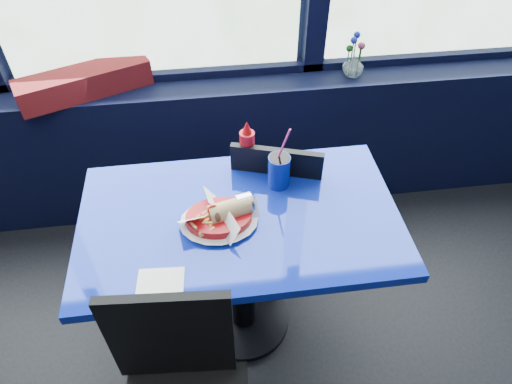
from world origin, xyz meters
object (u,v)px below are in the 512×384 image
at_px(planter_box, 85,82).
at_px(food_basket, 220,217).
at_px(soda_cup, 279,171).
at_px(chair_near_back, 264,198).
at_px(near_table, 241,247).
at_px(ketchup_bottle, 247,147).
at_px(flower_vase, 354,63).

bearing_deg(planter_box, food_basket, -79.04).
bearing_deg(food_basket, soda_cup, 46.15).
bearing_deg(chair_near_back, near_table, 84.59).
bearing_deg(food_basket, ketchup_bottle, 76.29).
height_order(flower_vase, ketchup_bottle, flower_vase).
height_order(chair_near_back, food_basket, chair_near_back).
bearing_deg(chair_near_back, planter_box, -15.76).
height_order(near_table, planter_box, planter_box).
bearing_deg(chair_near_back, food_basket, 76.56).
distance_m(chair_near_back, food_basket, 0.50).
bearing_deg(near_table, soda_cup, 41.56).
height_order(food_basket, ketchup_bottle, ketchup_bottle).
height_order(chair_near_back, soda_cup, soda_cup).
bearing_deg(planter_box, flower_vase, -22.59).
distance_m(chair_near_back, flower_vase, 0.83).
xyz_separation_m(near_table, planter_box, (-0.65, 0.85, 0.29)).
xyz_separation_m(planter_box, flower_vase, (1.32, -0.01, 0.01)).
bearing_deg(ketchup_bottle, food_basket, -114.06).
relative_size(chair_near_back, flower_vase, 3.85).
bearing_deg(chair_near_back, ketchup_bottle, 49.16).
bearing_deg(flower_vase, food_basket, -130.38).
xyz_separation_m(flower_vase, soda_cup, (-0.49, -0.69, -0.05)).
bearing_deg(planter_box, chair_near_back, -55.96).
relative_size(near_table, ketchup_bottle, 5.27).
xyz_separation_m(chair_near_back, flower_vase, (0.53, 0.52, 0.37)).
bearing_deg(flower_vase, soda_cup, -125.52).
xyz_separation_m(near_table, soda_cup, (0.17, 0.15, 0.26)).
bearing_deg(soda_cup, chair_near_back, 100.31).
height_order(food_basket, soda_cup, soda_cup).
distance_m(planter_box, soda_cup, 1.08).
xyz_separation_m(flower_vase, food_basket, (-0.74, -0.87, -0.08)).
xyz_separation_m(chair_near_back, planter_box, (-0.79, 0.52, 0.36)).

